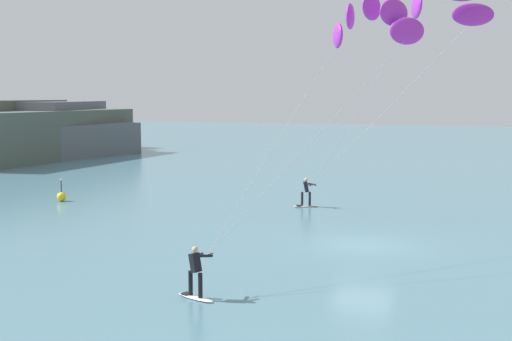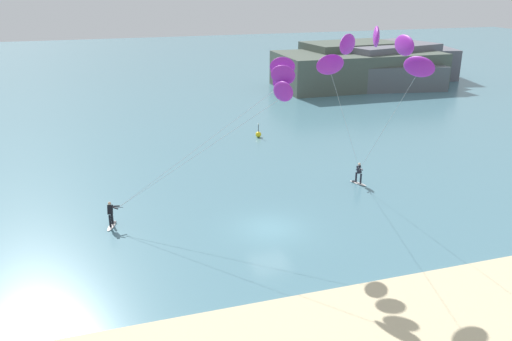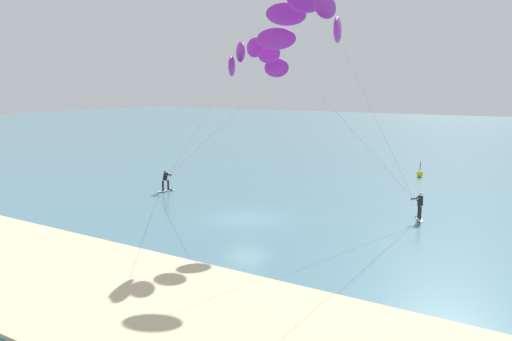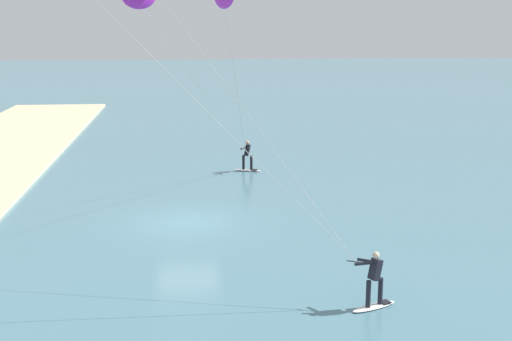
% 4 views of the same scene
% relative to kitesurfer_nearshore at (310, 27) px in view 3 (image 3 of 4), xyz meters
% --- Properties ---
extents(ground_plane, '(240.00, 240.00, 0.00)m').
position_rel_kitesurfer_nearshore_xyz_m(ground_plane, '(-5.11, 2.36, -10.66)').
color(ground_plane, slate).
extents(sand_strip, '(80.00, 8.37, 0.16)m').
position_rel_kitesurfer_nearshore_xyz_m(sand_strip, '(-5.11, -9.48, -10.58)').
color(sand_strip, beige).
rests_on(sand_strip, ground).
extents(kitesurfer_nearshore, '(7.58, 10.73, 12.36)m').
position_rel_kitesurfer_nearshore_xyz_m(kitesurfer_nearshore, '(0.00, 0.00, 0.00)').
color(kitesurfer_nearshore, white).
rests_on(kitesurfer_nearshore, ground).
extents(kitesurfer_mid_water, '(11.71, 6.41, 10.58)m').
position_rel_kitesurfer_nearshore_xyz_m(kitesurfer_mid_water, '(-4.96, 2.49, -1.61)').
color(kitesurfer_mid_water, white).
rests_on(kitesurfer_mid_water, ground).
extents(marker_buoy, '(0.56, 0.56, 1.38)m').
position_rel_kitesurfer_nearshore_xyz_m(marker_buoy, '(0.50, 22.00, -10.36)').
color(marker_buoy, yellow).
rests_on(marker_buoy, ground).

